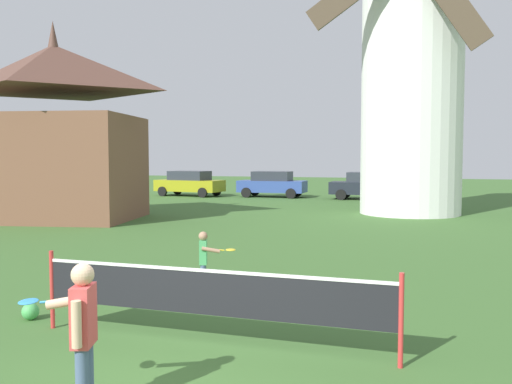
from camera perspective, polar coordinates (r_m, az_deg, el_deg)
The scene contains 9 objects.
windmill at distance 24.32m, azimuth 16.18°, elevation 14.27°, with size 8.06×4.90×14.34m.
tennis_net at distance 6.99m, azimuth -5.07°, elevation -10.59°, with size 4.80×0.06×1.10m.
player_near at distance 5.46m, azimuth -17.96°, elevation -13.54°, with size 0.86×0.46×1.42m.
player_far at distance 9.80m, azimuth -5.43°, elevation -6.87°, with size 0.74×0.35×1.08m.
stray_ball at distance 8.84m, azimuth -22.73°, elevation -11.56°, with size 0.25×0.25×0.25m, color #4CB259.
parked_car_mustard at distance 33.92m, azimuth -7.04°, elevation 0.95°, with size 4.42×2.29×1.56m.
parked_car_blue at distance 32.74m, azimuth 1.71°, elevation 0.87°, with size 4.05×1.90×1.56m.
parked_car_black at distance 31.45m, azimuth 11.98°, elevation 0.68°, with size 4.52×1.94×1.56m.
chapel at distance 22.27m, azimuth -20.45°, elevation 5.69°, with size 7.07×5.75×7.60m.
Camera 1 is at (2.58, -4.63, 2.40)m, focal length 37.86 mm.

